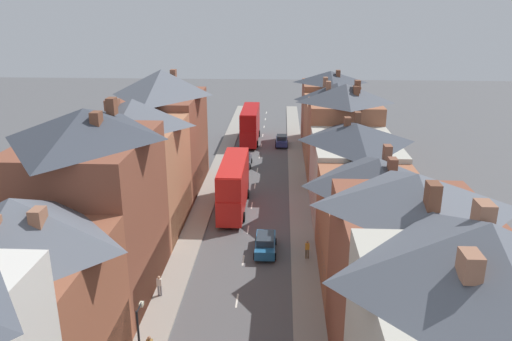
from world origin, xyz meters
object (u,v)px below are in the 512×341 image
Objects in this scene: car_near_blue at (282,141)px; car_parked_left_a at (265,243)px; pedestrian_mid_right at (159,285)px; pedestrian_far_left at (307,249)px; car_near_silver at (244,160)px; double_decker_bus_lead at (250,124)px; double_decker_bus_mid_street at (234,184)px.

car_near_blue is 0.89× the size of car_parked_left_a.
pedestrian_mid_right is (-8.77, -41.55, 0.18)m from car_near_blue.
pedestrian_mid_right is 12.64m from pedestrian_far_left.
car_near_blue is 0.93× the size of car_near_silver.
pedestrian_mid_right is at bearing -135.38° from car_parked_left_a.
car_near_silver is at bearing -89.96° from double_decker_bus_lead.
double_decker_bus_lead is at bearing 95.68° from car_parked_left_a.
car_parked_left_a is (3.61, -36.31, -1.97)m from double_decker_bus_lead.
car_near_blue is at bearing 78.84° from double_decker_bus_mid_street.
double_decker_bus_mid_street is 17.20m from pedestrian_mid_right.
car_near_silver is 26.26m from pedestrian_far_left.
double_decker_bus_mid_street is at bearing 76.95° from pedestrian_mid_right.
car_near_silver is (0.01, 14.82, -1.97)m from double_decker_bus_mid_street.
car_near_blue is at bearing 64.05° from car_near_silver.
car_parked_left_a is 3.73m from pedestrian_far_left.
pedestrian_mid_right and pedestrian_far_left have the same top height.
car_near_blue is at bearing -23.51° from double_decker_bus_lead.
car_near_blue is 35.41m from pedestrian_far_left.
car_parked_left_a is at bearing 44.62° from pedestrian_mid_right.
car_parked_left_a is at bearing -81.51° from car_near_silver.
car_parked_left_a is 2.77× the size of pedestrian_far_left.
double_decker_bus_mid_street is 2.54× the size of car_near_silver.
double_decker_bus_lead reaches higher than car_parked_left_a.
car_parked_left_a is (3.61, -9.29, -1.97)m from double_decker_bus_mid_street.
pedestrian_mid_right is 1.00× the size of pedestrian_far_left.
car_near_silver is 0.95× the size of car_parked_left_a.
pedestrian_far_left is (7.14, -37.47, -1.78)m from double_decker_bus_lead.
car_parked_left_a is at bearing -84.32° from double_decker_bus_lead.
double_decker_bus_lead reaches higher than pedestrian_mid_right.
car_near_silver is 2.64× the size of pedestrian_mid_right.
pedestrian_mid_right is (-3.86, -43.68, -1.78)m from double_decker_bus_lead.
car_near_blue is (4.91, 24.88, -1.97)m from double_decker_bus_mid_street.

